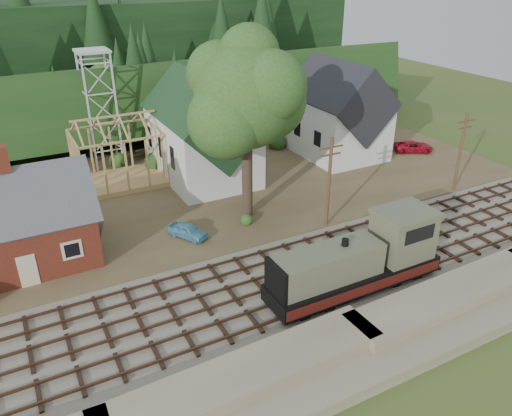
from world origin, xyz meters
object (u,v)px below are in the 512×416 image
car_red (413,147)px  car_blue (188,231)px  locomotive (361,261)px  patio_set (65,233)px

car_red → car_blue: bearing=128.8°
car_blue → car_red: size_ratio=0.77×
locomotive → car_blue: size_ratio=3.68×
car_blue → car_red: car_red is taller
locomotive → car_red: bearing=39.1°
car_blue → patio_set: bearing=143.0°
locomotive → car_red: locomotive is taller
locomotive → car_red: 28.88m
locomotive → patio_set: (-17.07, 12.68, 0.36)m
car_red → patio_set: bearing=124.7°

